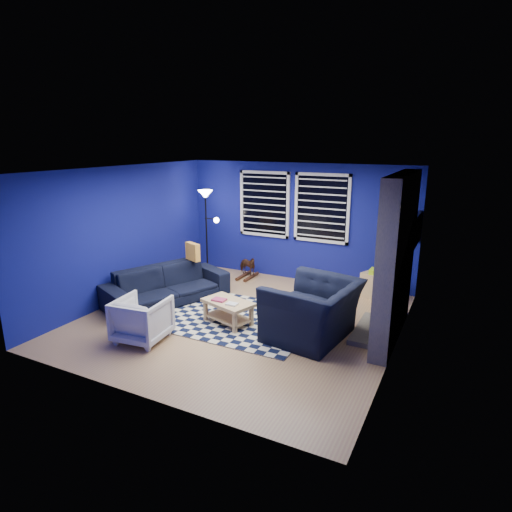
{
  "coord_description": "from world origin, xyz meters",
  "views": [
    {
      "loc": [
        3.25,
        -5.88,
        2.95
      ],
      "look_at": [
        0.14,
        0.3,
        1.07
      ],
      "focal_mm": 30.0,
      "sensor_mm": 36.0,
      "label": 1
    }
  ],
  "objects_px": {
    "armchair_bent": "(142,319)",
    "coffee_table": "(228,307)",
    "sofa": "(167,285)",
    "rocking_horse": "(247,265)",
    "cabinet": "(378,285)",
    "armchair_big": "(313,310)",
    "tv": "(416,231)",
    "floor_lamp": "(206,206)"
  },
  "relations": [
    {
      "from": "armchair_bent",
      "to": "coffee_table",
      "type": "relative_size",
      "value": 0.78
    },
    {
      "from": "sofa",
      "to": "rocking_horse",
      "type": "bearing_deg",
      "value": 4.9
    },
    {
      "from": "rocking_horse",
      "to": "cabinet",
      "type": "distance_m",
      "value": 2.83
    },
    {
      "from": "armchair_big",
      "to": "sofa",
      "type": "bearing_deg",
      "value": -86.32
    },
    {
      "from": "tv",
      "to": "sofa",
      "type": "xyz_separation_m",
      "value": [
        -4.08,
        -1.88,
        -1.07
      ]
    },
    {
      "from": "tv",
      "to": "rocking_horse",
      "type": "bearing_deg",
      "value": 178.74
    },
    {
      "from": "armchair_big",
      "to": "armchair_bent",
      "type": "height_order",
      "value": "armchair_big"
    },
    {
      "from": "armchair_bent",
      "to": "cabinet",
      "type": "relative_size",
      "value": 1.08
    },
    {
      "from": "rocking_horse",
      "to": "armchair_bent",
      "type": "bearing_deg",
      "value": -164.78
    },
    {
      "from": "tv",
      "to": "armchair_bent",
      "type": "distance_m",
      "value": 4.88
    },
    {
      "from": "sofa",
      "to": "floor_lamp",
      "type": "bearing_deg",
      "value": 31.71
    },
    {
      "from": "tv",
      "to": "armchair_bent",
      "type": "bearing_deg",
      "value": -135.83
    },
    {
      "from": "tv",
      "to": "sofa",
      "type": "distance_m",
      "value": 4.62
    },
    {
      "from": "armchair_big",
      "to": "armchair_bent",
      "type": "distance_m",
      "value": 2.59
    },
    {
      "from": "rocking_horse",
      "to": "armchair_big",
      "type": "bearing_deg",
      "value": -118.34
    },
    {
      "from": "armchair_big",
      "to": "rocking_horse",
      "type": "bearing_deg",
      "value": -125.93
    },
    {
      "from": "armchair_big",
      "to": "rocking_horse",
      "type": "height_order",
      "value": "armchair_big"
    },
    {
      "from": "cabinet",
      "to": "floor_lamp",
      "type": "bearing_deg",
      "value": -154.25
    },
    {
      "from": "armchair_bent",
      "to": "cabinet",
      "type": "distance_m",
      "value": 4.44
    },
    {
      "from": "sofa",
      "to": "armchair_bent",
      "type": "height_order",
      "value": "armchair_bent"
    },
    {
      "from": "sofa",
      "to": "armchair_bent",
      "type": "xyz_separation_m",
      "value": [
        0.66,
        -1.44,
        0.0
      ]
    },
    {
      "from": "armchair_big",
      "to": "floor_lamp",
      "type": "distance_m",
      "value": 3.94
    },
    {
      "from": "armchair_bent",
      "to": "cabinet",
      "type": "bearing_deg",
      "value": -136.16
    },
    {
      "from": "armchair_big",
      "to": "coffee_table",
      "type": "distance_m",
      "value": 1.43
    },
    {
      "from": "armchair_bent",
      "to": "floor_lamp",
      "type": "relative_size",
      "value": 0.39
    },
    {
      "from": "coffee_table",
      "to": "sofa",
      "type": "bearing_deg",
      "value": 167.12
    },
    {
      "from": "tv",
      "to": "armchair_big",
      "type": "height_order",
      "value": "tv"
    },
    {
      "from": "sofa",
      "to": "rocking_horse",
      "type": "xyz_separation_m",
      "value": [
        0.66,
        1.96,
        -0.05
      ]
    },
    {
      "from": "cabinet",
      "to": "sofa",
      "type": "bearing_deg",
      "value": -127.21
    },
    {
      "from": "cabinet",
      "to": "floor_lamp",
      "type": "relative_size",
      "value": 0.36
    },
    {
      "from": "armchair_bent",
      "to": "coffee_table",
      "type": "height_order",
      "value": "armchair_bent"
    },
    {
      "from": "tv",
      "to": "floor_lamp",
      "type": "bearing_deg",
      "value": -179.07
    },
    {
      "from": "floor_lamp",
      "to": "sofa",
      "type": "bearing_deg",
      "value": -81.78
    },
    {
      "from": "armchair_big",
      "to": "floor_lamp",
      "type": "height_order",
      "value": "floor_lamp"
    },
    {
      "from": "rocking_horse",
      "to": "coffee_table",
      "type": "height_order",
      "value": "rocking_horse"
    },
    {
      "from": "cabinet",
      "to": "floor_lamp",
      "type": "xyz_separation_m",
      "value": [
        -3.75,
        -0.17,
        1.3
      ]
    },
    {
      "from": "coffee_table",
      "to": "tv",
      "type": "bearing_deg",
      "value": 41.12
    },
    {
      "from": "coffee_table",
      "to": "floor_lamp",
      "type": "distance_m",
      "value": 3.07
    },
    {
      "from": "armchair_big",
      "to": "coffee_table",
      "type": "height_order",
      "value": "armchair_big"
    },
    {
      "from": "rocking_horse",
      "to": "tv",
      "type": "bearing_deg",
      "value": -76.08
    },
    {
      "from": "tv",
      "to": "cabinet",
      "type": "bearing_deg",
      "value": 170.51
    },
    {
      "from": "armchair_big",
      "to": "rocking_horse",
      "type": "xyz_separation_m",
      "value": [
        -2.27,
        2.16,
        -0.16
      ]
    }
  ]
}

